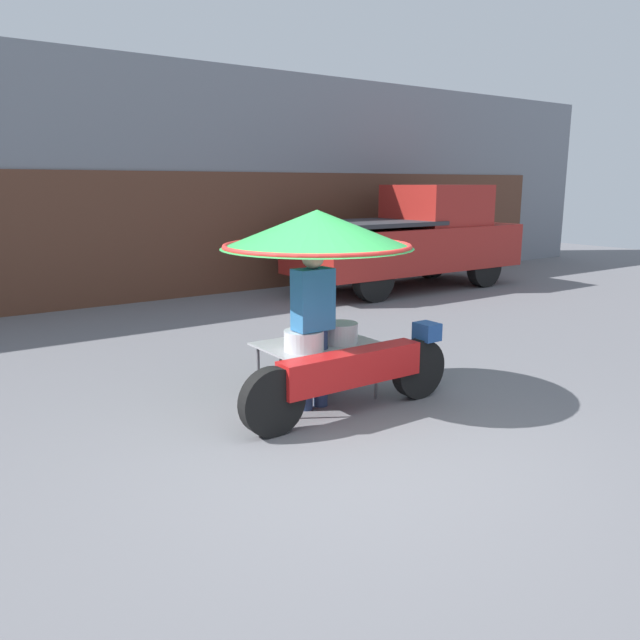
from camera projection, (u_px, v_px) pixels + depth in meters
ground_plane at (343, 453)px, 5.13m from camera, size 36.00×36.00×0.00m
shopfront_building at (66, 182)px, 11.52m from camera, size 28.00×2.06×4.41m
vendor_motorcycle_cart at (321, 256)px, 6.08m from camera, size 2.36×1.90×1.92m
vendor_person at (313, 319)px, 6.00m from camera, size 0.38×0.22×1.60m
pickup_truck at (411, 239)px, 13.05m from camera, size 5.13×1.87×2.15m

